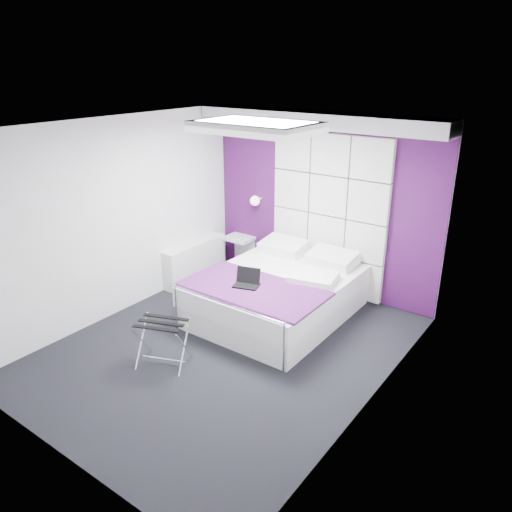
# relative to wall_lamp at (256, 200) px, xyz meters

# --- Properties ---
(floor) EXTENTS (4.40, 4.40, 0.00)m
(floor) POSITION_rel_wall_lamp_xyz_m (1.05, -2.06, -1.22)
(floor) COLOR black
(floor) RESTS_ON ground
(ceiling) EXTENTS (4.40, 4.40, 0.00)m
(ceiling) POSITION_rel_wall_lamp_xyz_m (1.05, -2.06, 1.38)
(ceiling) COLOR white
(ceiling) RESTS_ON wall_back
(wall_back) EXTENTS (3.60, 0.00, 3.60)m
(wall_back) POSITION_rel_wall_lamp_xyz_m (1.05, 0.14, 0.08)
(wall_back) COLOR silver
(wall_back) RESTS_ON floor
(wall_left) EXTENTS (0.00, 4.40, 4.40)m
(wall_left) POSITION_rel_wall_lamp_xyz_m (-0.75, -2.06, 0.08)
(wall_left) COLOR silver
(wall_left) RESTS_ON floor
(wall_right) EXTENTS (0.00, 4.40, 4.40)m
(wall_right) POSITION_rel_wall_lamp_xyz_m (2.85, -2.06, 0.08)
(wall_right) COLOR silver
(wall_right) RESTS_ON floor
(accent_wall) EXTENTS (3.58, 0.02, 2.58)m
(accent_wall) POSITION_rel_wall_lamp_xyz_m (1.05, 0.13, 0.08)
(accent_wall) COLOR #441048
(accent_wall) RESTS_ON wall_back
(soffit) EXTENTS (3.58, 0.50, 0.20)m
(soffit) POSITION_rel_wall_lamp_xyz_m (1.05, -0.11, 1.28)
(soffit) COLOR white
(soffit) RESTS_ON wall_back
(headboard) EXTENTS (1.80, 0.08, 2.30)m
(headboard) POSITION_rel_wall_lamp_xyz_m (1.20, 0.08, -0.05)
(headboard) COLOR silver
(headboard) RESTS_ON wall_back
(skylight) EXTENTS (1.36, 0.86, 0.12)m
(skylight) POSITION_rel_wall_lamp_xyz_m (1.05, -1.46, 1.33)
(skylight) COLOR white
(skylight) RESTS_ON ceiling
(wall_lamp) EXTENTS (0.15, 0.15, 0.15)m
(wall_lamp) POSITION_rel_wall_lamp_xyz_m (0.00, 0.00, 0.00)
(wall_lamp) COLOR white
(wall_lamp) RESTS_ON wall_back
(radiator) EXTENTS (0.22, 1.20, 0.60)m
(radiator) POSITION_rel_wall_lamp_xyz_m (-0.64, -0.76, -0.92)
(radiator) COLOR white
(radiator) RESTS_ON floor
(bed) EXTENTS (1.78, 2.16, 0.75)m
(bed) POSITION_rel_wall_lamp_xyz_m (1.07, -0.99, -0.90)
(bed) COLOR white
(bed) RESTS_ON floor
(nightstand) EXTENTS (0.44, 0.35, 0.05)m
(nightstand) POSITION_rel_wall_lamp_xyz_m (-0.31, -0.04, -0.68)
(nightstand) COLOR white
(nightstand) RESTS_ON wall_back
(luggage_rack) EXTENTS (0.54, 0.40, 0.53)m
(luggage_rack) POSITION_rel_wall_lamp_xyz_m (0.68, -2.73, -0.95)
(luggage_rack) COLOR silver
(luggage_rack) RESTS_ON floor
(laptop) EXTENTS (0.31, 0.22, 0.22)m
(laptop) POSITION_rel_wall_lamp_xyz_m (0.97, -1.52, -0.56)
(laptop) COLOR black
(laptop) RESTS_ON bed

